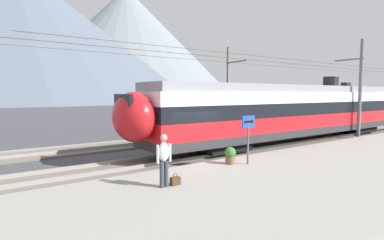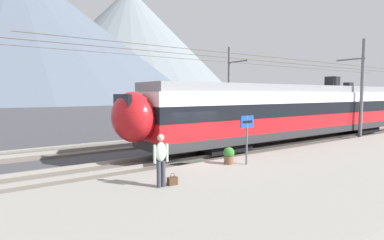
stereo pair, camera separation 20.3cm
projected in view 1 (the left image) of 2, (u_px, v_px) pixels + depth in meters
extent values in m
plane|color=#424247|center=(193.00, 165.00, 14.10)|extent=(400.00, 400.00, 0.00)
cube|color=gray|center=(275.00, 187.00, 10.23)|extent=(120.00, 7.53, 0.36)
cube|color=#6B6359|center=(179.00, 160.00, 15.05)|extent=(120.00, 3.00, 0.12)
cube|color=gray|center=(187.00, 159.00, 14.45)|extent=(120.00, 0.07, 0.16)
cube|color=gray|center=(171.00, 155.00, 15.62)|extent=(120.00, 0.07, 0.16)
cube|color=#6B6359|center=(131.00, 144.00, 19.60)|extent=(120.00, 3.00, 0.12)
cube|color=gray|center=(136.00, 144.00, 19.00)|extent=(120.00, 0.07, 0.16)
cube|color=gray|center=(127.00, 141.00, 20.17)|extent=(120.00, 0.07, 0.16)
cube|color=#2D2D30|center=(301.00, 129.00, 20.64)|extent=(23.26, 2.84, 0.45)
cube|color=red|center=(301.00, 119.00, 20.59)|extent=(23.26, 2.84, 0.85)
cube|color=black|center=(301.00, 108.00, 20.52)|extent=(23.26, 2.88, 0.75)
cube|color=white|center=(302.00, 97.00, 20.46)|extent=(23.26, 2.84, 0.65)
cube|color=gray|center=(302.00, 89.00, 20.41)|extent=(22.96, 2.64, 0.45)
cube|color=black|center=(219.00, 146.00, 16.52)|extent=(2.80, 2.27, 0.42)
cube|color=black|center=(354.00, 128.00, 24.84)|extent=(2.80, 2.27, 0.42)
ellipsoid|color=red|center=(134.00, 117.00, 13.50)|extent=(1.80, 2.61, 2.25)
cube|color=black|center=(123.00, 108.00, 13.18)|extent=(0.16, 1.70, 1.19)
cube|color=black|center=(331.00, 82.00, 22.37)|extent=(0.90, 0.70, 0.70)
cube|color=#2D2D30|center=(326.00, 116.00, 32.31)|extent=(25.18, 2.86, 0.45)
cube|color=orange|center=(326.00, 110.00, 32.26)|extent=(25.18, 2.86, 0.85)
cube|color=black|center=(326.00, 103.00, 32.19)|extent=(25.18, 2.90, 0.75)
cube|color=silver|center=(326.00, 96.00, 32.13)|extent=(25.18, 2.86, 0.65)
cube|color=gray|center=(327.00, 91.00, 32.08)|extent=(24.88, 2.66, 0.45)
cube|color=black|center=(278.00, 125.00, 27.85)|extent=(2.80, 2.29, 0.42)
cube|color=black|center=(362.00, 117.00, 36.85)|extent=(2.80, 2.29, 0.42)
ellipsoid|color=orange|center=(235.00, 107.00, 24.62)|extent=(1.80, 2.63, 2.25)
cube|color=black|center=(230.00, 101.00, 24.30)|extent=(0.16, 1.72, 1.19)
cube|color=black|center=(346.00, 86.00, 34.21)|extent=(0.90, 0.70, 0.70)
cylinder|color=slate|center=(360.00, 90.00, 21.39)|extent=(0.24, 0.24, 7.08)
cube|color=slate|center=(349.00, 60.00, 21.93)|extent=(0.10, 2.08, 0.10)
cylinder|color=#473823|center=(337.00, 64.00, 22.67)|extent=(41.86, 0.02, 0.02)
cylinder|color=slate|center=(228.00, 89.00, 26.83)|extent=(0.24, 0.24, 7.36)
cube|color=slate|center=(236.00, 62.00, 25.78)|extent=(0.10, 2.39, 0.10)
cylinder|color=#473823|center=(245.00, 64.00, 24.95)|extent=(41.86, 0.02, 0.02)
cylinder|color=#59595B|center=(248.00, 140.00, 12.69)|extent=(0.08, 0.08, 2.04)
cube|color=#19479E|center=(248.00, 122.00, 12.62)|extent=(0.70, 0.06, 0.50)
cube|color=black|center=(249.00, 122.00, 12.59)|extent=(0.52, 0.01, 0.10)
cylinder|color=#383842|center=(162.00, 175.00, 9.57)|extent=(0.14, 0.14, 0.82)
cylinder|color=#383842|center=(166.00, 174.00, 9.66)|extent=(0.14, 0.14, 0.82)
ellipsoid|color=#B7C6B7|center=(164.00, 152.00, 9.55)|extent=(0.36, 0.22, 0.62)
sphere|color=tan|center=(164.00, 138.00, 9.51)|extent=(0.22, 0.22, 0.22)
cylinder|color=#B7C6B7|center=(158.00, 154.00, 9.43)|extent=(0.09, 0.09, 0.58)
cylinder|color=#B7C6B7|center=(170.00, 153.00, 9.68)|extent=(0.09, 0.09, 0.58)
cube|color=#472D1E|center=(175.00, 181.00, 9.86)|extent=(0.32, 0.18, 0.26)
torus|color=#472D1E|center=(175.00, 176.00, 9.85)|extent=(0.16, 0.02, 0.16)
cylinder|color=brown|center=(230.00, 160.00, 12.82)|extent=(0.41, 0.41, 0.34)
sphere|color=#33752D|center=(230.00, 153.00, 12.80)|extent=(0.47, 0.47, 0.47)
sphere|color=red|center=(230.00, 150.00, 12.79)|extent=(0.26, 0.26, 0.26)
cone|color=#515B6B|center=(13.00, 31.00, 140.91)|extent=(167.65, 167.65, 64.19)
cone|color=slate|center=(127.00, 44.00, 198.32)|extent=(140.98, 140.98, 70.96)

